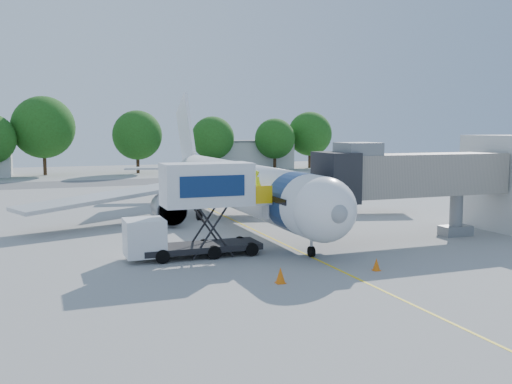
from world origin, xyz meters
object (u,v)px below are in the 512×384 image
object	(u,v)px
jet_bridge	(403,176)
ground_tug	(342,269)
aircraft	(236,185)
catering_hiloader	(196,210)

from	to	relation	value
jet_bridge	ground_tug	distance (m)	12.74
ground_tug	jet_bridge	bearing A→B (deg)	17.17
aircraft	ground_tug	bearing A→B (deg)	-93.32
aircraft	jet_bridge	world-z (taller)	aircraft
jet_bridge	ground_tug	xyz separation A→B (m)	(-9.11, -8.12, -3.67)
aircraft	jet_bridge	size ratio (longest dim) A/B	2.71
aircraft	catering_hiloader	distance (m)	12.77
jet_bridge	ground_tug	bearing A→B (deg)	-138.27
aircraft	catering_hiloader	world-z (taller)	aircraft
aircraft	ground_tug	size ratio (longest dim) A/B	10.47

